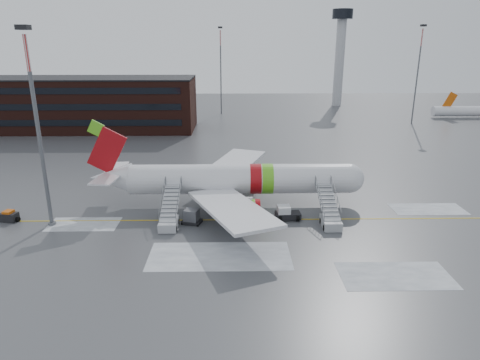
{
  "coord_description": "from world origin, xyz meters",
  "views": [
    {
      "loc": [
        -4.63,
        -47.87,
        20.13
      ],
      "look_at": [
        -3.79,
        2.02,
        4.0
      ],
      "focal_mm": 32.0,
      "sensor_mm": 36.0,
      "label": 1
    }
  ],
  "objects_px": {
    "airstair_aft": "(169,217)",
    "light_mast_near": "(38,127)",
    "pushback_tug": "(286,213)",
    "airliner": "(232,180)",
    "airstair_fwd": "(330,216)",
    "baggage_tractor": "(9,217)",
    "uld_container": "(192,217)"
  },
  "relations": [
    {
      "from": "airstair_aft",
      "to": "baggage_tractor",
      "type": "xyz_separation_m",
      "value": [
        -19.11,
        1.64,
        -0.51
      ]
    },
    {
      "from": "uld_container",
      "to": "airstair_fwd",
      "type": "bearing_deg",
      "value": -2.04
    },
    {
      "from": "airstair_aft",
      "to": "pushback_tug",
      "type": "bearing_deg",
      "value": 6.79
    },
    {
      "from": "airliner",
      "to": "airstair_fwd",
      "type": "height_order",
      "value": "airliner"
    },
    {
      "from": "airstair_fwd",
      "to": "baggage_tractor",
      "type": "bearing_deg",
      "value": 177.5
    },
    {
      "from": "airliner",
      "to": "light_mast_near",
      "type": "bearing_deg",
      "value": -163.94
    },
    {
      "from": "airliner",
      "to": "light_mast_near",
      "type": "distance_m",
      "value": 23.18
    },
    {
      "from": "light_mast_near",
      "to": "airliner",
      "type": "bearing_deg",
      "value": 16.06
    },
    {
      "from": "airliner",
      "to": "uld_container",
      "type": "xyz_separation_m",
      "value": [
        -4.72,
        -5.97,
        -2.61
      ]
    },
    {
      "from": "airliner",
      "to": "pushback_tug",
      "type": "bearing_deg",
      "value": -37.42
    },
    {
      "from": "pushback_tug",
      "to": "baggage_tractor",
      "type": "height_order",
      "value": "pushback_tug"
    },
    {
      "from": "pushback_tug",
      "to": "light_mast_near",
      "type": "distance_m",
      "value": 29.35
    },
    {
      "from": "uld_container",
      "to": "light_mast_near",
      "type": "relative_size",
      "value": 0.11
    },
    {
      "from": "airstair_aft",
      "to": "uld_container",
      "type": "bearing_deg",
      "value": 12.87
    },
    {
      "from": "baggage_tractor",
      "to": "pushback_tug",
      "type": "bearing_deg",
      "value": -0.02
    },
    {
      "from": "uld_container",
      "to": "baggage_tractor",
      "type": "height_order",
      "value": "uld_container"
    },
    {
      "from": "airstair_aft",
      "to": "light_mast_near",
      "type": "distance_m",
      "value": 17.17
    },
    {
      "from": "airstair_aft",
      "to": "pushback_tug",
      "type": "height_order",
      "value": "airstair_aft"
    },
    {
      "from": "airstair_fwd",
      "to": "light_mast_near",
      "type": "bearing_deg",
      "value": 179.08
    },
    {
      "from": "airliner",
      "to": "baggage_tractor",
      "type": "height_order",
      "value": "airliner"
    },
    {
      "from": "airstair_fwd",
      "to": "baggage_tractor",
      "type": "distance_m",
      "value": 37.56
    },
    {
      "from": "uld_container",
      "to": "baggage_tractor",
      "type": "distance_m",
      "value": 21.62
    },
    {
      "from": "pushback_tug",
      "to": "baggage_tractor",
      "type": "xyz_separation_m",
      "value": [
        -32.74,
        0.01,
        -0.19
      ]
    },
    {
      "from": "airstair_fwd",
      "to": "light_mast_near",
      "type": "xyz_separation_m",
      "value": [
        -32.11,
        0.52,
        10.33
      ]
    },
    {
      "from": "airstair_aft",
      "to": "airstair_fwd",
      "type": "bearing_deg",
      "value": 0.0
    },
    {
      "from": "airstair_aft",
      "to": "baggage_tractor",
      "type": "distance_m",
      "value": 19.19
    },
    {
      "from": "airliner",
      "to": "baggage_tractor",
      "type": "relative_size",
      "value": 13.41
    },
    {
      "from": "airliner",
      "to": "airstair_fwd",
      "type": "xyz_separation_m",
      "value": [
        11.2,
        -6.54,
        -2.35
      ]
    },
    {
      "from": "pushback_tug",
      "to": "light_mast_near",
      "type": "xyz_separation_m",
      "value": [
        -27.33,
        -1.11,
        10.65
      ]
    },
    {
      "from": "baggage_tractor",
      "to": "airstair_fwd",
      "type": "bearing_deg",
      "value": -2.5
    },
    {
      "from": "airstair_fwd",
      "to": "baggage_tractor",
      "type": "xyz_separation_m",
      "value": [
        -37.52,
        1.64,
        -0.51
      ]
    },
    {
      "from": "airliner",
      "to": "airstair_fwd",
      "type": "bearing_deg",
      "value": -30.26
    }
  ]
}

